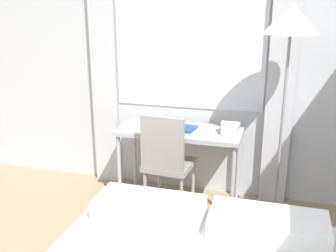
# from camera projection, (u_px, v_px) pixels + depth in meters

# --- Properties ---
(wall_back_with_window) EXTENTS (5.35, 0.13, 2.70)m
(wall_back_with_window) POSITION_uv_depth(u_px,v_px,m) (179.00, 54.00, 3.70)
(wall_back_with_window) COLOR silver
(wall_back_with_window) RESTS_ON ground_plane
(desk) EXTENTS (1.12, 0.49, 0.72)m
(desk) POSITION_uv_depth(u_px,v_px,m) (180.00, 136.00, 3.58)
(desk) COLOR #B2B2B7
(desk) RESTS_ON ground_plane
(desk_chair) EXTENTS (0.43, 0.43, 0.93)m
(desk_chair) POSITION_uv_depth(u_px,v_px,m) (167.00, 159.00, 3.42)
(desk_chair) COLOR gray
(desk_chair) RESTS_ON ground_plane
(standing_lamp) EXTENTS (0.42, 0.42, 1.81)m
(standing_lamp) POSITION_uv_depth(u_px,v_px,m) (290.00, 35.00, 2.95)
(standing_lamp) COLOR #4C4C51
(standing_lamp) RESTS_ON ground_plane
(telephone) EXTENTS (0.16, 0.18, 0.10)m
(telephone) POSITION_uv_depth(u_px,v_px,m) (230.00, 128.00, 3.44)
(telephone) COLOR silver
(telephone) RESTS_ON desk
(book) EXTENTS (0.32, 0.23, 0.02)m
(book) POSITION_uv_depth(u_px,v_px,m) (179.00, 128.00, 3.56)
(book) COLOR navy
(book) RESTS_ON desk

